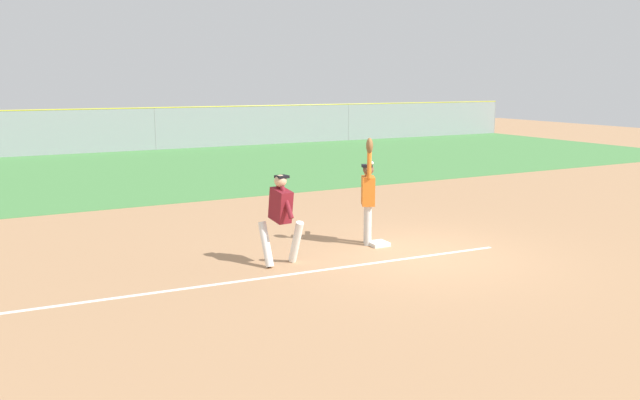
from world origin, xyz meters
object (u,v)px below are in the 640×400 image
object	(u,v)px
fielder	(368,192)
baseball	(372,163)
parked_car_white	(340,125)
runner	(281,213)
parked_car_silver	(247,127)
parked_car_blue	(58,134)
first_base	(378,244)
parked_car_black	(165,132)

from	to	relation	value
fielder	baseball	bearing A→B (deg)	147.11
parked_car_white	baseball	bearing A→B (deg)	-112.14
runner	parked_car_silver	bearing A→B (deg)	63.97
runner	parked_car_blue	size ratio (longest dim) A/B	0.38
fielder	parked_car_blue	world-z (taller)	fielder
parked_car_silver	parked_car_white	xyz separation A→B (m)	(5.94, -0.84, 0.00)
first_base	parked_car_blue	world-z (taller)	parked_car_blue
parked_car_blue	parked_car_black	size ratio (longest dim) A/B	1.00
first_base	parked_car_silver	size ratio (longest dim) A/B	0.08
runner	parked_car_black	distance (m)	24.78
parked_car_silver	fielder	bearing A→B (deg)	-99.97
fielder	baseball	distance (m)	0.63
baseball	parked_car_white	xyz separation A→B (m)	(12.80, 24.02, -1.07)
parked_car_blue	parked_car_white	distance (m)	16.58
fielder	parked_car_black	bearing A→B (deg)	-66.63
parked_car_black	parked_car_silver	bearing A→B (deg)	14.07
fielder	parked_car_silver	world-z (taller)	fielder
first_base	baseball	distance (m)	1.71
fielder	parked_car_blue	size ratio (longest dim) A/B	0.51
baseball	parked_car_black	bearing A→B (deg)	86.01
fielder	parked_car_blue	xyz separation A→B (m)	(-3.72, 24.69, -0.45)
runner	parked_car_white	distance (m)	28.78
parked_car_silver	baseball	bearing A→B (deg)	-99.84
fielder	parked_car_black	size ratio (longest dim) A/B	0.50
baseball	parked_car_blue	world-z (taller)	baseball
parked_car_silver	parked_car_white	distance (m)	6.00
parked_car_white	fielder	bearing A→B (deg)	-112.28
baseball	parked_car_white	distance (m)	27.24
parked_car_white	first_base	bearing A→B (deg)	-111.80
first_base	baseball	bearing A→B (deg)	131.02
fielder	parked_car_white	distance (m)	27.18
first_base	fielder	distance (m)	1.11
parked_car_blue	parked_car_white	xyz separation A→B (m)	(16.56, -0.74, 0.00)
fielder	baseball	size ratio (longest dim) A/B	30.81
parked_car_blue	parked_car_black	world-z (taller)	same
runner	parked_car_blue	distance (m)	25.29
fielder	runner	world-z (taller)	fielder
parked_car_black	parked_car_white	distance (m)	11.13
first_base	fielder	bearing A→B (deg)	127.43
parked_car_blue	parked_car_white	world-z (taller)	same
parked_car_blue	parked_car_black	xyz separation A→B (m)	(5.43, -0.78, 0.00)
first_base	parked_car_black	xyz separation A→B (m)	(1.56, 24.11, 0.63)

